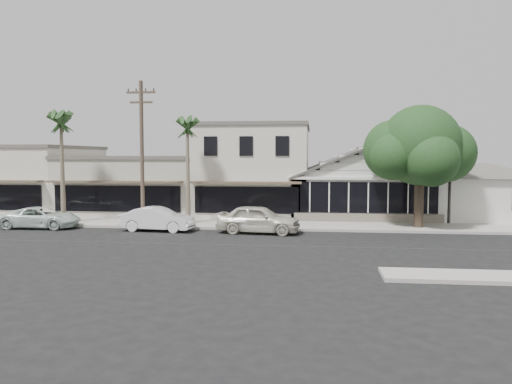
# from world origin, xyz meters

# --- Properties ---
(ground) EXTENTS (140.00, 140.00, 0.00)m
(ground) POSITION_xyz_m (0.00, 0.00, 0.00)
(ground) COLOR black
(ground) RESTS_ON ground
(sidewalk_north) EXTENTS (90.00, 3.50, 0.15)m
(sidewalk_north) POSITION_xyz_m (-8.00, 6.75, 0.07)
(sidewalk_north) COLOR #9E9991
(sidewalk_north) RESTS_ON ground
(corner_shop) EXTENTS (10.40, 8.60, 5.10)m
(corner_shop) POSITION_xyz_m (5.00, 12.47, 2.62)
(corner_shop) COLOR silver
(corner_shop) RESTS_ON ground
(side_cottage) EXTENTS (6.00, 6.00, 3.00)m
(side_cottage) POSITION_xyz_m (13.20, 11.50, 1.50)
(side_cottage) COLOR silver
(side_cottage) RESTS_ON ground
(row_building_near) EXTENTS (8.00, 10.00, 6.50)m
(row_building_near) POSITION_xyz_m (-3.00, 13.50, 3.25)
(row_building_near) COLOR silver
(row_building_near) RESTS_ON ground
(row_building_midnear) EXTENTS (10.00, 10.00, 4.20)m
(row_building_midnear) POSITION_xyz_m (-12.00, 13.50, 2.10)
(row_building_midnear) COLOR #B1AD9F
(row_building_midnear) RESTS_ON ground
(row_building_midfar) EXTENTS (11.00, 10.00, 5.00)m
(row_building_midfar) POSITION_xyz_m (-22.50, 13.50, 2.50)
(row_building_midfar) COLOR silver
(row_building_midfar) RESTS_ON ground
(utility_pole) EXTENTS (1.80, 0.24, 9.00)m
(utility_pole) POSITION_xyz_m (-9.00, 5.20, 4.79)
(utility_pole) COLOR brown
(utility_pole) RESTS_ON ground
(car_0) EXTENTS (4.97, 2.43, 1.63)m
(car_0) POSITION_xyz_m (-1.67, 3.93, 0.82)
(car_0) COLOR beige
(car_0) RESTS_ON ground
(car_1) EXTENTS (4.44, 1.88, 1.42)m
(car_1) POSITION_xyz_m (-7.70, 4.06, 0.71)
(car_1) COLOR white
(car_1) RESTS_ON ground
(car_2) EXTENTS (4.71, 2.22, 1.30)m
(car_2) POSITION_xyz_m (-15.20, 4.39, 0.65)
(car_2) COLOR silver
(car_2) RESTS_ON ground
(shade_tree) EXTENTS (6.75, 6.10, 7.49)m
(shade_tree) POSITION_xyz_m (7.74, 6.66, 4.93)
(shade_tree) COLOR #433629
(shade_tree) RESTS_ON ground
(palm_east) EXTENTS (2.81, 2.81, 7.22)m
(palm_east) POSITION_xyz_m (-6.51, 6.69, 6.20)
(palm_east) COLOR #726651
(palm_east) RESTS_ON ground
(palm_mid) EXTENTS (2.85, 2.85, 7.66)m
(palm_mid) POSITION_xyz_m (-14.58, 5.95, 6.58)
(palm_mid) COLOR #726651
(palm_mid) RESTS_ON ground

